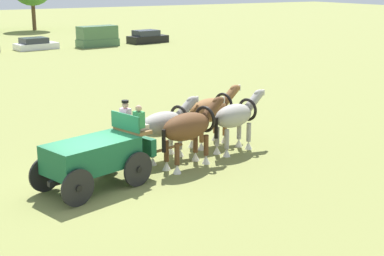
{
  "coord_description": "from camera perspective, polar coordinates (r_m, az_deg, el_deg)",
  "views": [
    {
      "loc": [
        -5.99,
        -16.44,
        6.61
      ],
      "look_at": [
        4.36,
        1.06,
        1.2
      ],
      "focal_mm": 52.9,
      "sensor_mm": 36.0,
      "label": 1
    }
  ],
  "objects": [
    {
      "name": "draft_horse_rear_off",
      "position": [
        20.17,
        -0.29,
        0.06
      ],
      "size": [
        3.12,
        1.51,
        2.33
      ],
      "color": "brown",
      "rests_on": "ground"
    },
    {
      "name": "show_wagon",
      "position": [
        18.44,
        -9.64,
        -2.64
      ],
      "size": [
        5.88,
        2.72,
        2.61
      ],
      "color": "#195B38",
      "rests_on": "ground"
    },
    {
      "name": "draft_horse_lead_off",
      "position": [
        22.07,
        4.45,
        1.14
      ],
      "size": [
        2.9,
        1.38,
        2.25
      ],
      "color": "#9E998E",
      "rests_on": "ground"
    },
    {
      "name": "parked_vehicle_f",
      "position": [
        57.55,
        -9.51,
        9.09
      ],
      "size": [
        4.23,
        2.31,
        2.03
      ],
      "color": "#477047",
      "rests_on": "ground"
    },
    {
      "name": "parked_vehicle_g",
      "position": [
        60.24,
        -4.53,
        9.1
      ],
      "size": [
        4.36,
        2.45,
        1.33
      ],
      "color": "black",
      "rests_on": "ground"
    },
    {
      "name": "parked_vehicle_e",
      "position": [
        56.52,
        -15.51,
        8.14
      ],
      "size": [
        4.14,
        2.49,
        1.12
      ],
      "color": "white",
      "rests_on": "ground"
    },
    {
      "name": "ground_plane",
      "position": [
        18.71,
        -9.94,
        -6.03
      ],
      "size": [
        220.0,
        220.0,
        0.0
      ],
      "primitive_type": "plane",
      "color": "olive"
    },
    {
      "name": "draft_horse_rear_near",
      "position": [
        21.1,
        -2.8,
        0.33
      ],
      "size": [
        3.01,
        1.43,
        2.17
      ],
      "color": "#9E998E",
      "rests_on": "ground"
    },
    {
      "name": "draft_horse_lead_near",
      "position": [
        22.89,
        1.92,
        1.72
      ],
      "size": [
        3.0,
        1.46,
        2.27
      ],
      "color": "brown",
      "rests_on": "ground"
    }
  ]
}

